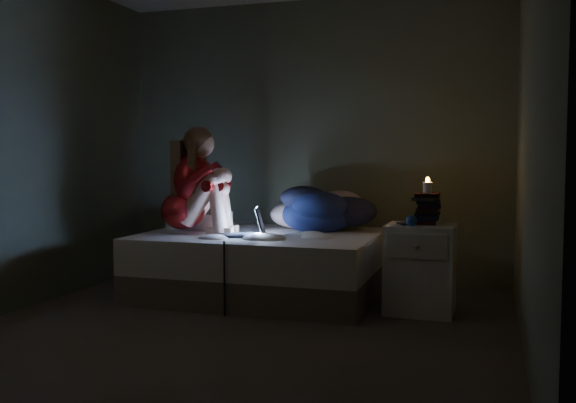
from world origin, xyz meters
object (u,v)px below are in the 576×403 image
at_px(woman, 183,180).
at_px(nightstand, 420,269).
at_px(candle, 428,187).
at_px(laptop, 241,221).
at_px(bed, 261,264).
at_px(phone, 404,224).

relative_size(woman, nightstand, 1.35).
distance_m(woman, candle, 1.98).
relative_size(laptop, candle, 4.42).
bearing_deg(candle, bed, 174.26).
bearing_deg(laptop, bed, 59.10).
relative_size(laptop, phone, 2.53).
relative_size(candle, phone, 0.57).
distance_m(woman, phone, 1.85).
bearing_deg(nightstand, candle, 59.56).
relative_size(woman, candle, 11.09).
bearing_deg(candle, woman, -178.23).
bearing_deg(nightstand, woman, -179.12).
relative_size(nightstand, phone, 4.70).
bearing_deg(nightstand, laptop, -176.23).
xyz_separation_m(laptop, phone, (1.28, 0.03, 0.02)).
bearing_deg(laptop, nightstand, -13.65).
height_order(nightstand, phone, phone).
bearing_deg(phone, laptop, 156.77).
relative_size(woman, phone, 6.33).
bearing_deg(phone, candle, 8.66).
distance_m(laptop, candle, 1.47).
bearing_deg(bed, woman, -162.12).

